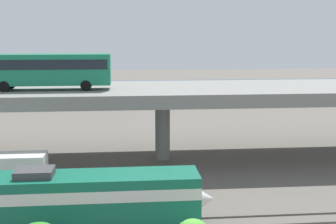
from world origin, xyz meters
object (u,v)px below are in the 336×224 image
object	(u,v)px
service_truck_west	(6,171)
parked_car_1	(290,92)
parked_car_0	(74,93)
parked_car_2	(251,90)
parked_car_3	(195,91)
parked_car_7	(209,90)
transit_bus_on_overpass	(47,68)
parked_car_4	(103,93)
train_locomotive	(90,197)
parked_car_6	(293,88)

from	to	relation	value
service_truck_west	parked_car_1	world-z (taller)	service_truck_west
parked_car_0	parked_car_2	bearing A→B (deg)	-178.67
parked_car_3	parked_car_7	size ratio (longest dim) A/B	0.99
transit_bus_on_overpass	parked_car_0	world-z (taller)	transit_bus_on_overpass
parked_car_1	parked_car_4	size ratio (longest dim) A/B	0.93
parked_car_0	parked_car_4	bearing A→B (deg)	177.62
train_locomotive	parked_car_3	size ratio (longest dim) A/B	3.92
parked_car_0	transit_bus_on_overpass	bearing A→B (deg)	92.73
service_truck_west	parked_car_4	xyz separation A→B (m)	(5.66, 42.58, 0.66)
service_truck_west	parked_car_0	bearing A→B (deg)	-90.86
parked_car_7	parked_car_2	bearing A→B (deg)	166.68
train_locomotive	parked_car_7	size ratio (longest dim) A/B	3.87
service_truck_west	parked_car_2	bearing A→B (deg)	-126.86
service_truck_west	parked_car_6	distance (m)	61.32
parked_car_0	parked_car_3	distance (m)	21.44
transit_bus_on_overpass	parked_car_1	bearing A→B (deg)	-137.36
parked_car_3	parked_car_0	bearing A→B (deg)	-179.51
train_locomotive	parked_car_0	xyz separation A→B (m)	(-6.77, 50.59, 0.10)
train_locomotive	parked_car_6	distance (m)	63.03
parked_car_2	parked_car_3	size ratio (longest dim) A/B	1.02
parked_car_4	parked_car_7	xyz separation A→B (m)	(19.44, 2.74, -0.00)
train_locomotive	parked_car_2	xyz separation A→B (m)	(25.22, 51.33, 0.10)
parked_car_1	parked_car_3	xyz separation A→B (m)	(-17.00, 1.97, 0.00)
train_locomotive	parked_car_1	world-z (taller)	train_locomotive
parked_car_6	parked_car_2	bearing A→B (deg)	12.14
transit_bus_on_overpass	service_truck_west	distance (m)	10.86
parked_car_3	parked_car_4	xyz separation A→B (m)	(-16.42, -0.39, 0.00)
parked_car_4	parked_car_7	bearing A→B (deg)	8.01
service_truck_west	parked_car_2	world-z (taller)	service_truck_west
parked_car_2	parked_car_4	world-z (taller)	same
parked_car_4	parked_car_2	bearing A→B (deg)	2.02
service_truck_west	parked_car_3	bearing A→B (deg)	-117.21
service_truck_west	parked_car_6	bearing A→B (deg)	-132.26
service_truck_west	parked_car_6	xyz separation A→B (m)	(41.24, 45.38, 0.66)
parked_car_2	parked_car_4	size ratio (longest dim) A/B	0.97
train_locomotive	parked_car_3	bearing A→B (deg)	73.88
train_locomotive	transit_bus_on_overpass	xyz separation A→B (m)	(-5.07, 14.96, 7.26)
parked_car_1	parked_car_4	xyz separation A→B (m)	(-33.43, 1.57, 0.00)
service_truck_west	parked_car_0	size ratio (longest dim) A/B	1.64
transit_bus_on_overpass	parked_car_7	xyz separation A→B (m)	(22.77, 38.15, -7.16)
parked_car_0	parked_car_1	world-z (taller)	same
train_locomotive	parked_car_3	world-z (taller)	train_locomotive
transit_bus_on_overpass	parked_car_6	distance (m)	55.00
parked_car_2	parked_car_7	size ratio (longest dim) A/B	1.01
train_locomotive	parked_car_6	world-z (taller)	train_locomotive
transit_bus_on_overpass	parked_car_4	xyz separation A→B (m)	(3.32, 35.42, -7.16)
parked_car_3	parked_car_6	bearing A→B (deg)	7.17
parked_car_2	parked_car_3	distance (m)	10.56
parked_car_6	parked_car_7	size ratio (longest dim) A/B	0.96
parked_car_1	parked_car_2	distance (m)	6.93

